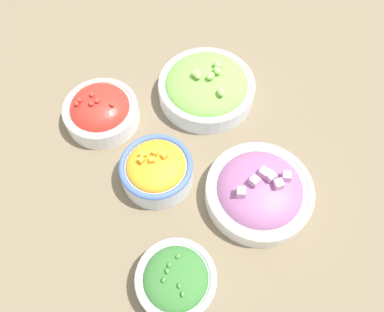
% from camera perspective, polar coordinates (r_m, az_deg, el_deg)
% --- Properties ---
extents(ground_plane, '(3.00, 3.00, 0.00)m').
position_cam_1_polar(ground_plane, '(0.78, 0.00, -1.09)').
color(ground_plane, '#75664C').
extents(bowl_lettuce, '(0.22, 0.22, 0.09)m').
position_cam_1_polar(bowl_lettuce, '(0.85, 2.22, 10.55)').
color(bowl_lettuce, silver).
rests_on(bowl_lettuce, ground_plane).
extents(bowl_red_onion, '(0.21, 0.21, 0.08)m').
position_cam_1_polar(bowl_red_onion, '(0.73, 10.22, -5.22)').
color(bowl_red_onion, silver).
rests_on(bowl_red_onion, ground_plane).
extents(bowl_squash, '(0.14, 0.14, 0.08)m').
position_cam_1_polar(bowl_squash, '(0.74, -5.57, -1.73)').
color(bowl_squash, silver).
rests_on(bowl_squash, ground_plane).
extents(bowl_cherry_tomatoes, '(0.16, 0.16, 0.08)m').
position_cam_1_polar(bowl_cherry_tomatoes, '(0.84, -13.74, 6.79)').
color(bowl_cherry_tomatoes, white).
rests_on(bowl_cherry_tomatoes, ground_plane).
extents(bowl_broccoli, '(0.14, 0.14, 0.07)m').
position_cam_1_polar(bowl_broccoli, '(0.67, -2.45, -18.30)').
color(bowl_broccoli, '#B2C1CC').
rests_on(bowl_broccoli, ground_plane).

